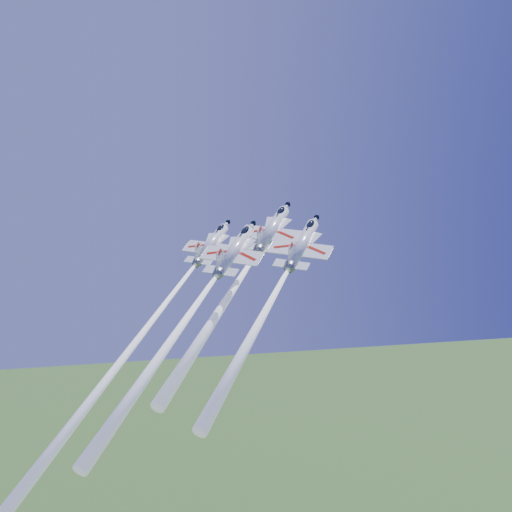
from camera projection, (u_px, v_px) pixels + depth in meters
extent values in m
cylinder|color=white|center=(272.00, 229.00, 107.04)|extent=(5.93, 9.01, 13.15)
cone|color=white|center=(286.00, 208.00, 113.17)|extent=(3.49, 3.88, 3.47)
cone|color=black|center=(289.00, 203.00, 114.60)|extent=(1.76, 1.95, 1.74)
cone|color=slate|center=(258.00, 251.00, 101.38)|extent=(3.22, 3.30, 2.38)
ellipsoid|color=black|center=(281.00, 211.00, 110.57)|extent=(3.06, 3.48, 2.71)
cube|color=black|center=(278.00, 214.00, 109.11)|extent=(0.92, 1.13, 0.94)
cube|color=white|center=(270.00, 234.00, 106.16)|extent=(11.52, 9.46, 3.40)
cube|color=white|center=(270.00, 222.00, 109.65)|extent=(3.21, 3.40, 2.06)
cube|color=white|center=(284.00, 223.00, 108.66)|extent=(3.21, 3.40, 2.06)
cube|color=white|center=(260.00, 248.00, 102.27)|extent=(6.23, 5.08, 1.79)
cube|color=white|center=(260.00, 238.00, 101.47)|extent=(2.36, 3.54, 4.35)
cube|color=#AC1808|center=(260.00, 230.00, 100.87)|extent=(1.05, 1.34, 1.25)
cube|color=black|center=(273.00, 234.00, 107.63)|extent=(6.71, 8.23, 5.87)
sphere|color=white|center=(258.00, 251.00, 101.17)|extent=(1.22, 1.33, 1.14)
cone|color=white|center=(216.00, 317.00, 87.38)|extent=(10.84, 19.52, 33.18)
cylinder|color=white|center=(211.00, 244.00, 103.18)|extent=(4.89, 7.42, 10.83)
cone|color=white|center=(226.00, 225.00, 108.23)|extent=(2.88, 3.20, 2.86)
cone|color=black|center=(229.00, 221.00, 109.40)|extent=(1.45, 1.61, 1.43)
cone|color=slate|center=(197.00, 263.00, 98.52)|extent=(2.65, 2.72, 1.96)
ellipsoid|color=black|center=(220.00, 228.00, 106.08)|extent=(2.52, 2.87, 2.23)
cube|color=black|center=(217.00, 231.00, 104.88)|extent=(0.76, 0.93, 0.78)
cube|color=white|center=(209.00, 248.00, 102.45)|extent=(9.49, 7.79, 2.80)
cube|color=white|center=(211.00, 238.00, 105.33)|extent=(2.65, 2.80, 1.70)
cube|color=white|center=(222.00, 239.00, 104.51)|extent=(2.65, 2.80, 1.70)
cube|color=white|center=(199.00, 261.00, 99.25)|extent=(5.14, 4.18, 1.47)
cube|color=white|center=(198.00, 252.00, 98.59)|extent=(1.94, 2.91, 3.58)
cube|color=#AC1808|center=(198.00, 245.00, 98.09)|extent=(0.86, 1.11, 1.03)
cube|color=black|center=(212.00, 248.00, 103.66)|extent=(5.53, 6.78, 4.83)
sphere|color=white|center=(196.00, 264.00, 98.34)|extent=(1.01, 1.10, 0.94)
cone|color=white|center=(117.00, 367.00, 79.22)|extent=(13.40, 25.49, 45.09)
cylinder|color=white|center=(302.00, 244.00, 98.46)|extent=(5.71, 8.68, 12.67)
cone|color=white|center=(315.00, 221.00, 104.36)|extent=(3.36, 3.74, 3.34)
cone|color=black|center=(317.00, 216.00, 105.74)|extent=(1.70, 1.88, 1.68)
cone|color=slate|center=(289.00, 268.00, 93.01)|extent=(3.10, 3.18, 2.29)
ellipsoid|color=black|center=(310.00, 225.00, 101.85)|extent=(2.95, 3.36, 2.61)
cube|color=black|center=(308.00, 228.00, 100.45)|extent=(0.89, 1.09, 0.91)
cube|color=white|center=(300.00, 249.00, 97.61)|extent=(11.10, 9.12, 3.28)
cube|color=white|center=(299.00, 236.00, 100.97)|extent=(3.09, 3.28, 1.99)
cube|color=white|center=(314.00, 238.00, 100.02)|extent=(3.09, 3.28, 1.99)
cube|color=white|center=(291.00, 264.00, 93.86)|extent=(6.01, 4.89, 1.72)
cube|color=white|center=(291.00, 254.00, 93.09)|extent=(2.27, 3.41, 4.19)
cube|color=#AC1808|center=(291.00, 246.00, 92.51)|extent=(1.01, 1.29, 1.20)
cube|color=black|center=(303.00, 249.00, 99.02)|extent=(6.46, 7.92, 5.65)
sphere|color=white|center=(289.00, 268.00, 92.80)|extent=(1.18, 1.28, 1.09)
cone|color=white|center=(252.00, 337.00, 80.08)|extent=(10.12, 18.11, 30.67)
cylinder|color=white|center=(235.00, 250.00, 93.73)|extent=(5.37, 8.16, 11.91)
cone|color=white|center=(251.00, 227.00, 99.28)|extent=(3.16, 3.51, 3.14)
cone|color=black|center=(254.00, 222.00, 100.57)|extent=(1.60, 1.77, 1.58)
cone|color=slate|center=(218.00, 274.00, 88.61)|extent=(2.91, 2.99, 2.16)
ellipsoid|color=black|center=(245.00, 231.00, 96.92)|extent=(2.77, 3.15, 2.46)
cube|color=black|center=(241.00, 235.00, 95.61)|extent=(0.83, 1.03, 0.85)
cube|color=white|center=(232.00, 255.00, 92.94)|extent=(10.43, 8.57, 3.08)
cube|color=white|center=(233.00, 242.00, 96.09)|extent=(2.91, 3.08, 1.87)
cube|color=white|center=(247.00, 244.00, 95.20)|extent=(2.91, 3.08, 1.87)
cube|color=white|center=(221.00, 271.00, 89.41)|extent=(5.65, 4.60, 1.62)
cube|color=white|center=(220.00, 261.00, 88.69)|extent=(2.14, 3.20, 3.94)
cube|color=#AC1808|center=(220.00, 252.00, 88.14)|extent=(0.95, 1.22, 1.13)
cube|color=black|center=(235.00, 255.00, 94.26)|extent=(6.08, 7.45, 5.31)
sphere|color=white|center=(217.00, 275.00, 88.41)|extent=(1.11, 1.21, 1.03)
cone|color=white|center=(162.00, 354.00, 74.77)|extent=(10.48, 19.07, 32.69)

